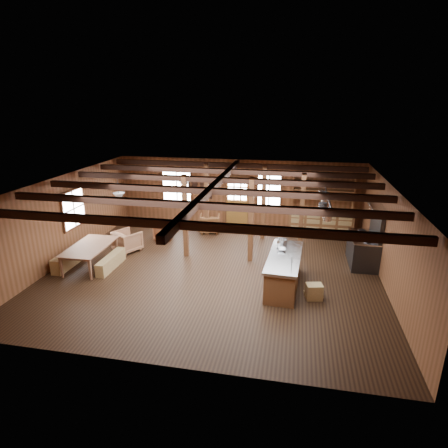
{
  "coord_description": "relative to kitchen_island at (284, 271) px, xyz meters",
  "views": [
    {
      "loc": [
        2.35,
        -10.39,
        5.11
      ],
      "look_at": [
        0.19,
        0.62,
        1.35
      ],
      "focal_mm": 30.0,
      "sensor_mm": 36.0,
      "label": 1
    }
  ],
  "objects": [
    {
      "name": "bench_wall",
      "position": [
        -6.81,
        0.17,
        -0.24
      ],
      "size": [
        0.32,
        1.73,
        0.48
      ],
      "primitive_type": "cube",
      "color": "olive",
      "rests_on": "floor"
    },
    {
      "name": "step_stool",
      "position": [
        0.84,
        -0.58,
        -0.27
      ],
      "size": [
        0.54,
        0.43,
        0.42
      ],
      "primitive_type": "cube",
      "rotation": [
        0.0,
        0.0,
        0.22
      ],
      "color": "olive",
      "rests_on": "floor"
    },
    {
      "name": "counter_pot",
      "position": [
        -0.12,
        0.82,
        0.55
      ],
      "size": [
        0.3,
        0.3,
        0.18
      ],
      "primitive_type": "cylinder",
      "color": "silver",
      "rests_on": "kitchen_island"
    },
    {
      "name": "window_back_right",
      "position": [
        -0.86,
        5.06,
        1.12
      ],
      "size": [
        1.02,
        0.06,
        1.32
      ],
      "color": "white",
      "rests_on": "wall_back"
    },
    {
      "name": "armchair_a",
      "position": [
        -4.66,
        2.96,
        -0.16
      ],
      "size": [
        0.8,
        0.81,
        0.64
      ],
      "primitive_type": "imported",
      "rotation": [
        0.0,
        0.0,
        3.31
      ],
      "color": "brown",
      "rests_on": "floor"
    },
    {
      "name": "commercial_range",
      "position": [
        2.48,
        2.01,
        0.17
      ],
      "size": [
        0.84,
        1.65,
        2.03
      ],
      "color": "#323234",
      "rests_on": "floor"
    },
    {
      "name": "bench_aisle",
      "position": [
        -5.42,
        0.17,
        -0.27
      ],
      "size": [
        0.28,
        1.5,
        0.41
      ],
      "primitive_type": "cube",
      "color": "olive",
      "rests_on": "floor"
    },
    {
      "name": "bowl",
      "position": [
        -0.12,
        0.37,
        0.5
      ],
      "size": [
        0.3,
        0.3,
        0.07
      ],
      "primitive_type": "imported",
      "rotation": [
        0.0,
        0.0,
        0.08
      ],
      "color": "silver",
      "rests_on": "kitchen_island"
    },
    {
      "name": "pot_rack",
      "position": [
        1.05,
        0.92,
        1.79
      ],
      "size": [
        0.35,
        3.0,
        0.44
      ],
      "color": "#323234",
      "rests_on": "ceiling"
    },
    {
      "name": "pendant_lamps",
      "position": [
        -4.41,
        1.6,
        1.77
      ],
      "size": [
        1.86,
        2.36,
        0.66
      ],
      "color": "#323234",
      "rests_on": "ceiling"
    },
    {
      "name": "dining_table",
      "position": [
        -6.06,
        0.17,
        -0.13
      ],
      "size": [
        1.18,
        2.04,
        0.71
      ],
      "primitive_type": "imported",
      "rotation": [
        0.0,
        0.0,
        1.6
      ],
      "color": "brown",
      "rests_on": "floor"
    },
    {
      "name": "back_door",
      "position": [
        -2.16,
        5.05,
        0.4
      ],
      "size": [
        1.02,
        0.08,
        2.15
      ],
      "color": "brown",
      "rests_on": "floor"
    },
    {
      "name": "back_counter",
      "position": [
        1.24,
        4.8,
        0.12
      ],
      "size": [
        2.55,
        0.6,
        2.45
      ],
      "color": "brown",
      "rests_on": "floor"
    },
    {
      "name": "room",
      "position": [
        -2.16,
        0.6,
        0.92
      ],
      "size": [
        10.04,
        9.04,
        2.84
      ],
      "color": "black",
      "rests_on": "ground"
    },
    {
      "name": "timber_posts",
      "position": [
        -1.64,
        2.68,
        0.92
      ],
      "size": [
        3.95,
        2.35,
        2.8
      ],
      "color": "#482B14",
      "rests_on": "floor"
    },
    {
      "name": "window_back_left",
      "position": [
        -4.76,
        5.06,
        1.12
      ],
      "size": [
        1.32,
        0.06,
        1.32
      ],
      "color": "white",
      "rests_on": "wall_back"
    },
    {
      "name": "notice_boards",
      "position": [
        -3.66,
        5.06,
        1.16
      ],
      "size": [
        1.08,
        0.03,
        0.9
      ],
      "color": "beige",
      "rests_on": "wall_back"
    },
    {
      "name": "armchair_b",
      "position": [
        -3.11,
        4.07,
        -0.12
      ],
      "size": [
        0.91,
        0.92,
        0.72
      ],
      "primitive_type": "imported",
      "rotation": [
        0.0,
        0.0,
        3.33
      ],
      "color": "brown",
      "rests_on": "floor"
    },
    {
      "name": "armchair_c",
      "position": [
        -5.51,
        1.6,
        -0.11
      ],
      "size": [
        1.09,
        1.1,
        0.74
      ],
      "primitive_type": "imported",
      "rotation": [
        0.0,
        0.0,
        2.63
      ],
      "color": "#976444",
      "rests_on": "floor"
    },
    {
      "name": "ceiling_joists",
      "position": [
        -2.16,
        0.78,
        2.2
      ],
      "size": [
        9.8,
        8.82,
        0.18
      ],
      "color": "black",
      "rests_on": "ceiling"
    },
    {
      "name": "window_left",
      "position": [
        -7.12,
        1.1,
        1.12
      ],
      "size": [
        0.14,
        1.24,
        1.32
      ],
      "color": "white",
      "rests_on": "wall_back"
    },
    {
      "name": "kitchen_island",
      "position": [
        0.0,
        0.0,
        0.0
      ],
      "size": [
        1.04,
        2.55,
        1.2
      ],
      "rotation": [
        0.0,
        0.0,
        -0.06
      ],
      "color": "brown",
      "rests_on": "floor"
    }
  ]
}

